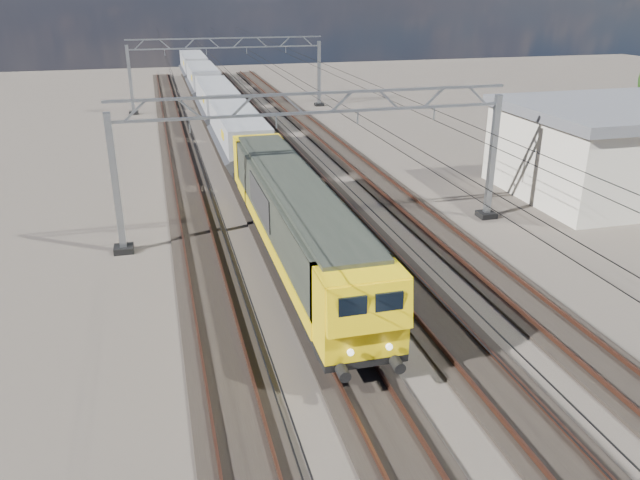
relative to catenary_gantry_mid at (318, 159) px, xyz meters
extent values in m
plane|color=#2C2721|center=(0.00, -4.00, -3.91)|extent=(160.00, 160.00, 0.00)
cube|color=black|center=(-6.00, -4.00, -3.85)|extent=(2.60, 140.00, 0.12)
cube|color=brown|center=(-6.72, -4.00, -3.69)|extent=(0.08, 140.00, 0.16)
cube|color=brown|center=(-5.28, -4.00, -3.69)|extent=(0.08, 140.00, 0.16)
cube|color=black|center=(-2.00, -4.00, -3.85)|extent=(2.60, 140.00, 0.12)
cube|color=brown|center=(-2.72, -4.00, -3.69)|extent=(0.08, 140.00, 0.16)
cube|color=brown|center=(-1.28, -4.00, -3.69)|extent=(0.08, 140.00, 0.16)
cube|color=black|center=(2.00, -4.00, -3.85)|extent=(2.60, 140.00, 0.12)
cube|color=brown|center=(1.28, -4.00, -3.69)|extent=(0.08, 140.00, 0.16)
cube|color=brown|center=(2.72, -4.00, -3.69)|extent=(0.08, 140.00, 0.16)
cube|color=black|center=(6.00, -4.00, -3.85)|extent=(2.60, 140.00, 0.12)
cube|color=brown|center=(5.28, -4.00, -3.69)|extent=(0.08, 140.00, 0.16)
cube|color=brown|center=(6.72, -4.00, -3.69)|extent=(0.08, 140.00, 0.16)
cube|color=gray|center=(-9.50, 0.00, -0.61)|extent=(0.30, 0.30, 6.60)
cube|color=gray|center=(9.50, 0.00, -0.61)|extent=(0.30, 0.30, 6.60)
cube|color=black|center=(-9.50, 0.00, -3.76)|extent=(0.90, 0.90, 0.30)
cube|color=black|center=(9.50, 0.00, -3.76)|extent=(0.90, 0.90, 0.30)
cube|color=gray|center=(0.00, 0.00, 3.14)|extent=(19.30, 0.18, 0.12)
cube|color=gray|center=(0.00, 0.00, 2.24)|extent=(19.30, 0.18, 0.12)
cube|color=gray|center=(-8.31, 0.00, 2.69)|extent=(1.03, 0.10, 0.94)
cube|color=gray|center=(-5.94, 0.00, 2.69)|extent=(1.03, 0.10, 0.94)
cube|color=gray|center=(-3.56, 0.00, 2.69)|extent=(1.03, 0.10, 0.94)
cube|color=gray|center=(-1.19, 0.00, 2.69)|extent=(1.03, 0.10, 0.94)
cube|color=gray|center=(1.19, 0.00, 2.69)|extent=(1.03, 0.10, 0.94)
cube|color=gray|center=(3.56, 0.00, 2.69)|extent=(1.03, 0.10, 0.94)
cube|color=gray|center=(5.94, 0.00, 2.69)|extent=(1.03, 0.10, 0.94)
cube|color=gray|center=(8.31, 0.00, 2.69)|extent=(1.03, 0.10, 0.94)
cube|color=gray|center=(-6.00, 0.00, 1.92)|extent=(0.06, 0.06, 0.65)
cube|color=gray|center=(-2.00, 0.00, 1.92)|extent=(0.06, 0.06, 0.65)
cube|color=gray|center=(2.00, 0.00, 1.92)|extent=(0.06, 0.06, 0.65)
cube|color=gray|center=(6.00, 0.00, 1.92)|extent=(0.06, 0.06, 0.65)
cube|color=gray|center=(-9.50, 36.00, -0.61)|extent=(0.30, 0.30, 6.60)
cube|color=gray|center=(9.50, 36.00, -0.61)|extent=(0.30, 0.30, 6.60)
cube|color=black|center=(-9.50, 36.00, -3.76)|extent=(0.90, 0.90, 0.30)
cube|color=black|center=(9.50, 36.00, -3.76)|extent=(0.90, 0.90, 0.30)
cube|color=gray|center=(0.00, 36.00, 3.14)|extent=(19.30, 0.18, 0.12)
cube|color=gray|center=(0.00, 36.00, 2.24)|extent=(19.30, 0.18, 0.12)
cube|color=gray|center=(-8.31, 36.00, 2.69)|extent=(1.03, 0.10, 0.94)
cube|color=gray|center=(-5.94, 36.00, 2.69)|extent=(1.03, 0.10, 0.94)
cube|color=gray|center=(-3.56, 36.00, 2.69)|extent=(1.03, 0.10, 0.94)
cube|color=gray|center=(-1.19, 36.00, 2.69)|extent=(1.03, 0.10, 0.94)
cube|color=gray|center=(1.19, 36.00, 2.69)|extent=(1.03, 0.10, 0.94)
cube|color=gray|center=(3.56, 36.00, 2.69)|extent=(1.03, 0.10, 0.94)
cube|color=gray|center=(5.94, 36.00, 2.69)|extent=(1.03, 0.10, 0.94)
cube|color=gray|center=(8.31, 36.00, 2.69)|extent=(1.03, 0.10, 0.94)
cube|color=gray|center=(-6.00, 36.00, 1.92)|extent=(0.06, 0.06, 0.65)
cube|color=gray|center=(-2.00, 36.00, 1.92)|extent=(0.06, 0.06, 0.65)
cube|color=gray|center=(2.00, 36.00, 1.92)|extent=(0.06, 0.06, 0.65)
cube|color=gray|center=(6.00, 36.00, 1.92)|extent=(0.06, 0.06, 0.65)
cylinder|color=black|center=(-6.00, 4.00, 1.59)|extent=(0.03, 140.00, 0.03)
cylinder|color=black|center=(-6.00, 4.00, 2.09)|extent=(0.03, 140.00, 0.03)
cylinder|color=black|center=(-2.00, 4.00, 1.59)|extent=(0.03, 140.00, 0.03)
cylinder|color=black|center=(-2.00, 4.00, 2.09)|extent=(0.03, 140.00, 0.03)
cylinder|color=black|center=(2.00, 4.00, 1.59)|extent=(0.03, 140.00, 0.03)
cylinder|color=black|center=(2.00, 4.00, 2.09)|extent=(0.03, 140.00, 0.03)
cylinder|color=black|center=(6.00, 4.00, 1.59)|extent=(0.03, 140.00, 0.03)
cylinder|color=black|center=(6.00, 4.00, 2.09)|extent=(0.03, 140.00, 0.03)
cube|color=black|center=(-2.00, -10.09, -3.16)|extent=(2.20, 3.60, 0.60)
cube|color=black|center=(-2.00, 2.91, -3.16)|extent=(2.20, 3.60, 0.60)
cube|color=black|center=(-2.00, -3.59, -2.78)|extent=(2.65, 20.00, 0.25)
cube|color=black|center=(-2.00, -3.59, -3.16)|extent=(2.20, 4.50, 0.75)
cube|color=#282D25|center=(-2.00, -3.59, -1.36)|extent=(2.65, 17.00, 2.60)
cube|color=yellow|center=(-3.34, -3.59, -2.36)|extent=(0.04, 17.00, 0.60)
cube|color=yellow|center=(-0.66, -3.59, -2.36)|extent=(0.04, 17.00, 0.60)
cube|color=black|center=(-3.35, -2.59, -1.01)|extent=(0.05, 5.00, 1.40)
cube|color=black|center=(-0.65, -2.59, -1.01)|extent=(0.05, 5.00, 1.40)
cube|color=#282D25|center=(-2.00, -3.59, 0.01)|extent=(2.25, 18.00, 0.15)
cube|color=yellow|center=(-2.00, -12.69, -1.36)|extent=(2.65, 1.80, 2.60)
cube|color=yellow|center=(-2.00, -13.64, -0.86)|extent=(2.60, 0.46, 1.52)
cube|color=black|center=(-2.55, -13.74, -0.76)|extent=(0.85, 0.08, 0.75)
cube|color=black|center=(-1.45, -13.74, -0.76)|extent=(0.85, 0.08, 0.75)
cylinder|color=black|center=(-2.85, -13.89, -2.76)|extent=(0.36, 0.50, 0.36)
cylinder|color=black|center=(-1.15, -13.89, -2.76)|extent=(0.36, 0.50, 0.36)
cylinder|color=white|center=(-2.60, -13.79, -2.16)|extent=(0.20, 0.08, 0.20)
cylinder|color=white|center=(-1.40, -13.79, -2.16)|extent=(0.20, 0.08, 0.20)
cube|color=yellow|center=(-2.00, 5.51, -1.36)|extent=(2.65, 1.80, 2.60)
cube|color=yellow|center=(-2.00, 6.46, -0.86)|extent=(2.60, 0.46, 1.52)
cube|color=black|center=(-2.55, 6.56, -0.76)|extent=(0.85, 0.08, 0.75)
cube|color=black|center=(-1.45, 6.56, -0.76)|extent=(0.85, 0.08, 0.75)
cylinder|color=black|center=(-2.85, 6.71, -2.76)|extent=(0.36, 0.50, 0.36)
cylinder|color=black|center=(-1.15, 6.71, -2.76)|extent=(0.36, 0.50, 0.36)
cylinder|color=white|center=(-2.60, 6.61, -2.16)|extent=(0.20, 0.08, 0.20)
cylinder|color=white|center=(-1.40, 6.61, -2.16)|extent=(0.20, 0.08, 0.20)
cube|color=black|center=(-2.00, 9.61, -3.19)|extent=(2.20, 2.60, 0.55)
cube|color=black|center=(-2.00, 18.61, -3.19)|extent=(2.20, 2.60, 0.55)
cube|color=black|center=(-2.00, 14.11, -2.83)|extent=(2.40, 13.00, 0.20)
cube|color=gray|center=(-2.00, 14.11, -1.11)|extent=(2.80, 12.00, 1.80)
cube|color=#3F4146|center=(-2.95, 14.11, -2.36)|extent=(1.48, 12.00, 1.36)
cube|color=#3F4146|center=(-1.05, 14.11, -2.36)|extent=(1.48, 12.00, 1.36)
cube|color=yellow|center=(-3.42, 11.11, -1.01)|extent=(0.04, 1.20, 0.50)
cube|color=black|center=(-2.00, 23.81, -3.19)|extent=(2.20, 2.60, 0.55)
cube|color=black|center=(-2.00, 32.81, -3.19)|extent=(2.20, 2.60, 0.55)
cube|color=black|center=(-2.00, 28.31, -2.83)|extent=(2.40, 13.00, 0.20)
cube|color=gray|center=(-2.00, 28.31, -1.11)|extent=(2.80, 12.00, 1.80)
cube|color=#3F4146|center=(-2.95, 28.31, -2.36)|extent=(1.48, 12.00, 1.36)
cube|color=#3F4146|center=(-1.05, 28.31, -2.36)|extent=(1.48, 12.00, 1.36)
cube|color=yellow|center=(-3.42, 25.31, -1.01)|extent=(0.04, 1.20, 0.50)
cube|color=black|center=(-2.00, 38.01, -3.19)|extent=(2.20, 2.60, 0.55)
cube|color=black|center=(-2.00, 47.01, -3.19)|extent=(2.20, 2.60, 0.55)
cube|color=black|center=(-2.00, 42.51, -2.83)|extent=(2.40, 13.00, 0.20)
cube|color=gray|center=(-2.00, 42.51, -1.11)|extent=(2.80, 12.00, 1.80)
cube|color=#3F4146|center=(-2.95, 42.51, -2.36)|extent=(1.48, 12.00, 1.36)
cube|color=#3F4146|center=(-1.05, 42.51, -2.36)|extent=(1.48, 12.00, 1.36)
cube|color=yellow|center=(-3.42, 39.51, -1.01)|extent=(0.04, 1.20, 0.50)
cube|color=black|center=(-2.00, 52.21, -3.19)|extent=(2.20, 2.60, 0.55)
cube|color=black|center=(-2.00, 61.21, -3.19)|extent=(2.20, 2.60, 0.55)
cube|color=black|center=(-2.00, 56.71, -2.83)|extent=(2.40, 13.00, 0.20)
cube|color=gray|center=(-2.00, 56.71, -1.11)|extent=(2.80, 12.00, 1.80)
cube|color=#3F4146|center=(-2.95, 56.71, -2.36)|extent=(1.48, 12.00, 1.36)
cube|color=#3F4146|center=(-1.05, 56.71, -2.36)|extent=(1.48, 12.00, 1.36)
cube|color=yellow|center=(-3.42, 53.71, -1.01)|extent=(0.04, 1.20, 0.50)
camera|label=1|loc=(-7.44, -28.65, 7.69)|focal=35.00mm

